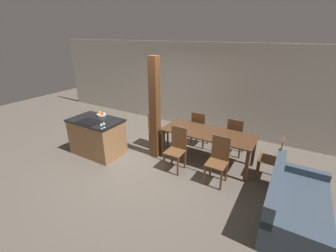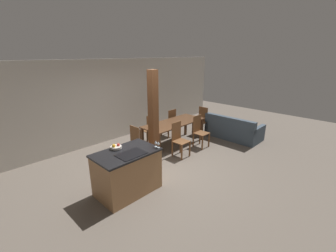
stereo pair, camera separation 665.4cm
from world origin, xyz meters
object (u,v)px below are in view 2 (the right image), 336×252
at_px(wine_glass_middle, 156,142).
at_px(dining_chair_foot_end, 201,120).
at_px(fruit_bowl, 116,147).
at_px(wine_glass_near, 158,143).
at_px(dining_chair_near_right, 199,131).
at_px(dining_chair_far_right, 170,122).
at_px(dining_chair_near_left, 179,139).
at_px(dining_chair_far_left, 149,129).
at_px(dining_table, 174,125).
at_px(couch, 233,130).
at_px(dining_chair_head_end, 138,142).
at_px(kitchen_island, 127,172).
at_px(timber_post, 153,118).

bearing_deg(wine_glass_middle, dining_chair_foot_end, 20.67).
height_order(fruit_bowl, wine_glass_near, wine_glass_near).
bearing_deg(fruit_bowl, dining_chair_near_right, 2.24).
distance_m(fruit_bowl, dining_chair_far_right, 3.48).
distance_m(wine_glass_near, dining_chair_near_left, 1.77).
bearing_deg(dining_chair_foot_end, dining_chair_far_left, -108.35).
xyz_separation_m(fruit_bowl, wine_glass_near, (0.65, -0.62, 0.07)).
height_order(dining_table, dining_chair_near_right, dining_chair_near_right).
relative_size(dining_table, dining_chair_foot_end, 2.16).
relative_size(wine_glass_near, couch, 0.08).
relative_size(wine_glass_middle, dining_chair_head_end, 0.15).
bearing_deg(kitchen_island, wine_glass_middle, -24.66).
xyz_separation_m(dining_chair_head_end, timber_post, (0.23, -0.39, 0.72)).
xyz_separation_m(dining_chair_far_right, dining_chair_foot_end, (0.97, -0.65, 0.00)).
distance_m(kitchen_island, dining_chair_near_right, 3.11).
height_order(wine_glass_near, dining_chair_far_right, wine_glass_near).
distance_m(fruit_bowl, dining_chair_far_left, 2.63).
relative_size(kitchen_island, wine_glass_near, 9.03).
relative_size(dining_chair_far_left, couch, 0.54).
bearing_deg(fruit_bowl, dining_chair_far_right, 24.27).
relative_size(dining_chair_near_right, dining_chair_foot_end, 1.00).
bearing_deg(dining_chair_far_right, kitchen_island, 28.69).
distance_m(dining_chair_near_left, couch, 2.48).
distance_m(dining_chair_foot_end, timber_post, 2.81).
xyz_separation_m(dining_table, dining_chair_near_left, (-0.49, -0.65, -0.16)).
distance_m(dining_chair_far_right, dining_chair_foot_end, 1.17).
bearing_deg(dining_chair_near_left, dining_chair_foot_end, 18.35).
bearing_deg(wine_glass_middle, dining_chair_near_left, 23.54).
xyz_separation_m(kitchen_island, couch, (4.54, -0.00, -0.20)).
height_order(fruit_bowl, dining_chair_far_left, fruit_bowl).
bearing_deg(dining_chair_far_right, wine_glass_middle, 38.10).
bearing_deg(wine_glass_near, dining_table, 34.63).
relative_size(wine_glass_middle, dining_chair_foot_end, 0.15).
bearing_deg(couch, dining_chair_head_end, 72.88).
relative_size(dining_chair_near_right, dining_chair_far_right, 1.00).
relative_size(dining_chair_far_right, dining_chair_head_end, 1.00).
relative_size(fruit_bowl, wine_glass_middle, 1.61).
distance_m(dining_chair_near_right, dining_chair_head_end, 2.05).
xyz_separation_m(dining_chair_far_left, timber_post, (-0.74, -1.03, 0.72)).
distance_m(wine_glass_middle, dining_chair_foot_end, 3.75).
height_order(wine_glass_near, dining_chair_near_left, wine_glass_near).
bearing_deg(dining_chair_foot_end, dining_chair_far_right, -123.55).
height_order(fruit_bowl, dining_table, fruit_bowl).
height_order(dining_chair_near_left, dining_chair_near_right, same).
bearing_deg(dining_chair_far_left, dining_chair_foot_end, 161.65).
xyz_separation_m(wine_glass_near, timber_post, (0.78, 1.00, 0.19)).
relative_size(wine_glass_near, dining_table, 0.07).
bearing_deg(wine_glass_near, dining_chair_foot_end, 21.78).
xyz_separation_m(dining_table, dining_chair_far_left, (-0.49, 0.65, -0.16)).
distance_m(wine_glass_near, dining_chair_far_left, 2.59).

